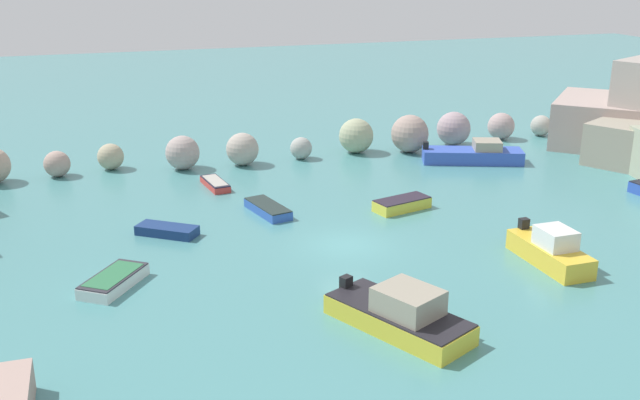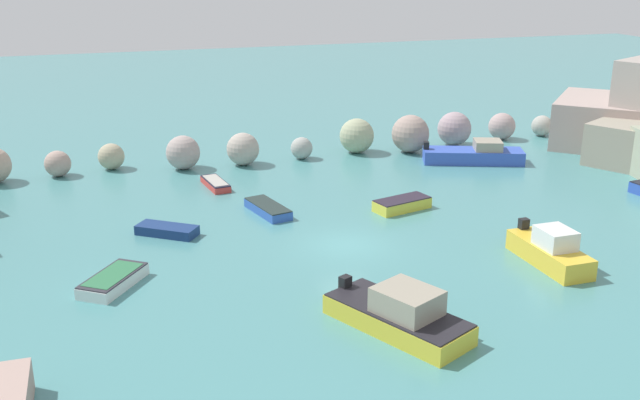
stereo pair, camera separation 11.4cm
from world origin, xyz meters
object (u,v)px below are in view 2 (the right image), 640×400
object	(u,v)px
moored_boat_1	(268,209)
moored_boat_2	(215,183)
moored_boat_3	(475,154)
moored_boat_10	(113,280)
moored_boat_4	(550,250)
moored_boat_5	(167,230)
moored_boat_7	(402,204)
moored_boat_8	(400,314)

from	to	relation	value
moored_boat_1	moored_boat_2	world-z (taller)	moored_boat_1
moored_boat_3	moored_boat_10	distance (m)	27.64
moored_boat_3	moored_boat_4	bearing A→B (deg)	-87.04
moored_boat_5	moored_boat_2	bearing A→B (deg)	-81.35
moored_boat_4	moored_boat_7	xyz separation A→B (m)	(-3.33, 9.04, -0.36)
moored_boat_1	moored_boat_2	distance (m)	5.92
moored_boat_4	moored_boat_8	bearing A→B (deg)	-68.78
moored_boat_4	moored_boat_2	bearing A→B (deg)	-143.31
moored_boat_2	moored_boat_7	distance (m)	11.69
moored_boat_2	moored_boat_8	distance (m)	20.27
moored_boat_4	moored_boat_8	world-z (taller)	moored_boat_4
moored_boat_7	moored_boat_1	bearing A→B (deg)	-27.98
moored_boat_3	moored_boat_1	bearing A→B (deg)	-139.17
moored_boat_7	moored_boat_10	size ratio (longest dim) A/B	0.96
moored_boat_10	moored_boat_5	bearing A→B (deg)	8.14
moored_boat_7	moored_boat_8	distance (m)	13.89
moored_boat_8	moored_boat_2	bearing A→B (deg)	163.53
moored_boat_7	moored_boat_8	world-z (taller)	moored_boat_8
moored_boat_1	moored_boat_4	size ratio (longest dim) A/B	0.78
moored_boat_4	moored_boat_8	distance (m)	9.74
moored_boat_1	moored_boat_10	bearing A→B (deg)	-63.51
moored_boat_5	moored_boat_4	bearing A→B (deg)	-173.25
moored_boat_5	moored_boat_8	world-z (taller)	moored_boat_8
moored_boat_4	moored_boat_8	size ratio (longest dim) A/B	0.76
moored_boat_1	moored_boat_5	xyz separation A→B (m)	(-5.64, -1.62, -0.01)
moored_boat_8	moored_boat_7	bearing A→B (deg)	129.58
moored_boat_2	moored_boat_10	bearing A→B (deg)	144.61
moored_boat_4	moored_boat_5	xyz separation A→B (m)	(-16.20, 9.13, -0.43)
moored_boat_2	moored_boat_4	distance (m)	20.56
moored_boat_2	moored_boat_4	bearing A→B (deg)	-150.43
moored_boat_2	moored_boat_10	distance (m)	14.35
moored_boat_4	moored_boat_10	xyz separation A→B (m)	(-19.11, 3.66, -0.38)
moored_boat_2	moored_boat_5	world-z (taller)	moored_boat_5
moored_boat_2	moored_boat_7	world-z (taller)	moored_boat_7
moored_boat_2	moored_boat_3	world-z (taller)	moored_boat_3
moored_boat_5	moored_boat_10	world-z (taller)	moored_boat_10
moored_boat_8	moored_boat_5	bearing A→B (deg)	-176.80
moored_boat_5	moored_boat_7	xyz separation A→B (m)	(12.87, -0.09, 0.08)
moored_boat_1	moored_boat_4	xyz separation A→B (m)	(10.56, -10.75, 0.42)
moored_boat_3	moored_boat_5	xyz separation A→B (m)	(-21.55, -7.39, -0.32)
moored_boat_5	moored_boat_10	bearing A→B (deg)	98.15
moored_boat_7	moored_boat_5	bearing A→B (deg)	-15.06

